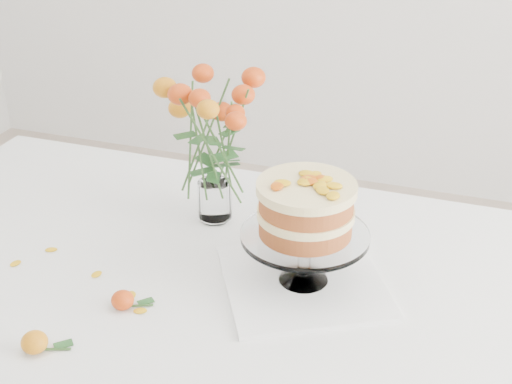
# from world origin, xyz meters

# --- Properties ---
(table) EXTENTS (1.43, 0.93, 0.76)m
(table) POSITION_xyz_m (0.00, 0.00, 0.67)
(table) COLOR tan
(table) RESTS_ON ground
(napkin) EXTENTS (0.42, 0.42, 0.01)m
(napkin) POSITION_xyz_m (0.28, 0.01, 0.76)
(napkin) COLOR white
(napkin) RESTS_ON table
(cake_stand) EXTENTS (0.25, 0.25, 0.22)m
(cake_stand) POSITION_xyz_m (0.28, 0.01, 0.92)
(cake_stand) COLOR white
(cake_stand) RESTS_ON napkin
(rose_vase) EXTENTS (0.25, 0.25, 0.39)m
(rose_vase) POSITION_xyz_m (0.02, 0.19, 0.98)
(rose_vase) COLOR white
(rose_vase) RESTS_ON table
(loose_rose_near) EXTENTS (0.08, 0.05, 0.04)m
(loose_rose_near) POSITION_xyz_m (-0.10, -0.34, 0.78)
(loose_rose_near) COLOR orange
(loose_rose_near) RESTS_ON table
(loose_rose_far) EXTENTS (0.07, 0.05, 0.04)m
(loose_rose_far) POSITION_xyz_m (-0.02, -0.18, 0.77)
(loose_rose_far) COLOR #BD3A09
(loose_rose_far) RESTS_ON table
(stray_petal_a) EXTENTS (0.03, 0.02, 0.00)m
(stray_petal_a) POSITION_xyz_m (-0.12, -0.10, 0.76)
(stray_petal_a) COLOR #E7AA0E
(stray_petal_a) RESTS_ON table
(stray_petal_b) EXTENTS (0.03, 0.02, 0.00)m
(stray_petal_b) POSITION_xyz_m (-0.02, -0.14, 0.76)
(stray_petal_b) COLOR #E7AA0E
(stray_petal_b) RESTS_ON table
(stray_petal_c) EXTENTS (0.03, 0.02, 0.00)m
(stray_petal_c) POSITION_xyz_m (0.02, -0.18, 0.76)
(stray_petal_c) COLOR #E7AA0E
(stray_petal_c) RESTS_ON table
(stray_petal_d) EXTENTS (0.03, 0.02, 0.00)m
(stray_petal_d) POSITION_xyz_m (-0.26, -0.05, 0.76)
(stray_petal_d) COLOR #E7AA0E
(stray_petal_d) RESTS_ON table
(stray_petal_e) EXTENTS (0.03, 0.02, 0.00)m
(stray_petal_e) POSITION_xyz_m (-0.30, -0.12, 0.76)
(stray_petal_e) COLOR #E7AA0E
(stray_petal_e) RESTS_ON table
(stray_petal_f) EXTENTS (0.03, 0.02, 0.00)m
(stray_petal_f) POSITION_xyz_m (0.30, -0.08, 0.76)
(stray_petal_f) COLOR #E7AA0E
(stray_petal_f) RESTS_ON table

